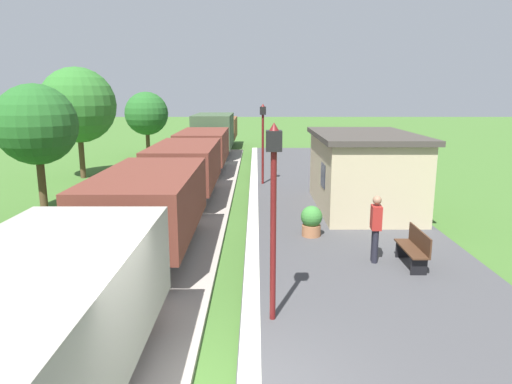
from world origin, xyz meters
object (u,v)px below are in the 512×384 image
freight_train (194,155)px  person_waiting (374,226)px  bench_near_hut (412,247)px  lamp_post_far (261,129)px  station_hut (361,171)px  tree_field_left (75,105)px  tree_trackside_far (34,125)px  tree_field_distant (144,114)px  lamp_post_near (271,187)px  potted_planter (309,220)px

freight_train → person_waiting: freight_train is taller
bench_near_hut → lamp_post_far: size_ratio=0.41×
freight_train → station_hut: 8.96m
station_hut → lamp_post_far: size_ratio=1.57×
freight_train → tree_field_left: size_ratio=6.85×
bench_near_hut → lamp_post_far: bearing=108.8°
person_waiting → tree_trackside_far: tree_trackside_far is taller
station_hut → person_waiting: bearing=-99.3°
lamp_post_far → tree_field_distant: bearing=124.6°
tree_field_left → tree_field_distant: bearing=80.4°
lamp_post_near → tree_field_distant: bearing=107.8°
station_hut → person_waiting: size_ratio=3.39×
freight_train → lamp_post_far: bearing=-19.2°
lamp_post_near → tree_field_left: bearing=120.4°
potted_planter → lamp_post_near: lamp_post_near is taller
station_hut → lamp_post_near: lamp_post_near is taller
lamp_post_far → tree_trackside_far: 9.43m
freight_train → tree_field_distant: size_ratio=8.74×
station_hut → potted_planter: bearing=-123.6°
station_hut → tree_trackside_far: tree_trackside_far is taller
bench_near_hut → tree_field_distant: bearing=117.6°
bench_near_hut → freight_train: bearing=120.2°
lamp_post_near → tree_field_distant: 26.13m
freight_train → tree_trackside_far: 7.84m
potted_planter → tree_trackside_far: size_ratio=0.19×
lamp_post_near → person_waiting: bearing=48.6°
tree_field_left → tree_trackside_far: bearing=-80.3°
station_hut → lamp_post_near: bearing=-112.7°
tree_field_left → tree_field_distant: (1.48, 8.73, -0.82)m
lamp_post_far → tree_field_left: tree_field_left is taller
tree_field_distant → tree_trackside_far: bearing=-90.7°
tree_trackside_far → lamp_post_far: bearing=29.6°
freight_train → lamp_post_near: (3.21, -14.41, 1.35)m
freight_train → bench_near_hut: bearing=-59.8°
person_waiting → tree_field_left: tree_field_left is taller
freight_train → tree_field_distant: (-4.78, 10.46, 1.52)m
person_waiting → tree_field_distant: tree_field_distant is taller
station_hut → tree_field_distant: tree_field_distant is taller
station_hut → bench_near_hut: station_hut is taller
lamp_post_near → potted_planter: bearing=75.6°
person_waiting → tree_field_distant: (-10.67, 21.83, 1.79)m
potted_planter → tree_field_left: bearing=134.7°
person_waiting → lamp_post_near: bearing=53.4°
potted_planter → tree_field_distant: (-9.33, 19.67, 2.25)m
lamp_post_far → tree_field_distant: 14.07m
station_hut → tree_trackside_far: size_ratio=1.22×
bench_near_hut → tree_field_distant: 25.06m
tree_trackside_far → tree_field_distant: bearing=89.3°
freight_train → bench_near_hut: freight_train is taller
station_hut → bench_near_hut: (-0.00, -5.83, -0.93)m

